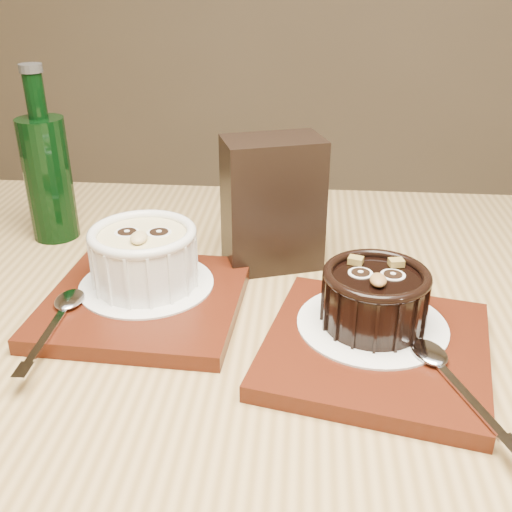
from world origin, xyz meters
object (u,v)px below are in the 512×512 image
at_px(ramekin_white, 144,254).
at_px(tray_right, 375,348).
at_px(condiment_stand, 272,204).
at_px(tray_left, 145,301).
at_px(green_bottle, 48,174).
at_px(table, 233,427).
at_px(ramekin_dark, 375,295).

height_order(ramekin_white, tray_right, ramekin_white).
relative_size(ramekin_white, condiment_stand, 0.73).
height_order(tray_left, tray_right, same).
bearing_deg(green_bottle, ramekin_white, -39.88).
bearing_deg(tray_right, green_bottle, 152.50).
height_order(tray_right, green_bottle, green_bottle).
bearing_deg(table, green_bottle, 141.71).
bearing_deg(green_bottle, condiment_stand, -7.73).
relative_size(table, green_bottle, 6.21).
relative_size(tray_left, ramekin_white, 1.76).
xyz_separation_m(table, tray_left, (-0.09, 0.05, 0.10)).
xyz_separation_m(tray_right, ramekin_dark, (-0.00, 0.02, 0.04)).
bearing_deg(ramekin_white, tray_left, -87.38).
xyz_separation_m(table, tray_right, (0.12, 0.00, 0.10)).
xyz_separation_m(condiment_stand, green_bottle, (-0.26, 0.04, 0.01)).
relative_size(table, ramekin_dark, 13.74).
xyz_separation_m(tray_left, ramekin_white, (-0.00, 0.02, 0.04)).
bearing_deg(table, ramekin_white, 144.39).
distance_m(ramekin_dark, condiment_stand, 0.17).
height_order(ramekin_dark, condiment_stand, condiment_stand).
bearing_deg(table, tray_left, 151.39).
xyz_separation_m(tray_right, condiment_stand, (-0.11, 0.16, 0.06)).
relative_size(ramekin_white, green_bottle, 0.51).
bearing_deg(green_bottle, ramekin_dark, -24.68).
relative_size(tray_right, condiment_stand, 1.29).
height_order(table, condiment_stand, condiment_stand).
relative_size(tray_left, green_bottle, 0.90).
distance_m(ramekin_dark, green_bottle, 0.41).
height_order(table, ramekin_white, ramekin_white).
bearing_deg(tray_left, ramekin_white, 100.16).
relative_size(condiment_stand, green_bottle, 0.70).
bearing_deg(ramekin_dark, green_bottle, 154.30).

